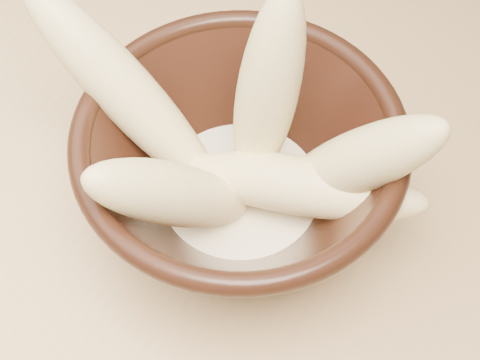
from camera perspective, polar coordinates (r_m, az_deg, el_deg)
name	(u,v)px	position (r m, az deg, el deg)	size (l,w,h in m)	color
table	(90,196)	(0.67, -12.69, -1.30)	(1.20, 0.80, 0.75)	tan
bowl	(240,172)	(0.49, 0.00, 0.67)	(0.23, 0.23, 0.13)	black
milk_puddle	(240,194)	(0.51, 0.00, -1.19)	(0.13, 0.13, 0.02)	#F0E3C1
banana_upright	(267,94)	(0.46, 2.34, 7.33)	(0.04, 0.04, 0.17)	#D6C17E
banana_left	(126,92)	(0.48, -9.72, 7.39)	(0.04, 0.04, 0.20)	#D6C17E
banana_right	(355,163)	(0.45, 9.79, 1.44)	(0.04, 0.04, 0.16)	#D6C17E
banana_across	(298,185)	(0.47, 5.00, -0.44)	(0.04, 0.04, 0.18)	#D6C17E
banana_front	(174,194)	(0.44, -5.67, -1.23)	(0.04, 0.04, 0.15)	#D6C17E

